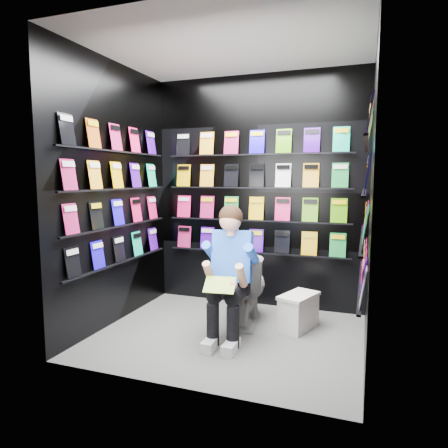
% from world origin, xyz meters
% --- Properties ---
extents(floor, '(2.40, 2.40, 0.00)m').
position_xyz_m(floor, '(0.00, 0.00, 0.00)').
color(floor, slate).
rests_on(floor, ground).
extents(ceiling, '(2.40, 2.40, 0.00)m').
position_xyz_m(ceiling, '(0.00, 0.00, 2.60)').
color(ceiling, white).
rests_on(ceiling, floor).
extents(wall_back, '(2.40, 0.04, 2.60)m').
position_xyz_m(wall_back, '(0.00, 1.00, 1.30)').
color(wall_back, black).
rests_on(wall_back, floor).
extents(wall_front, '(2.40, 0.04, 2.60)m').
position_xyz_m(wall_front, '(0.00, -1.00, 1.30)').
color(wall_front, black).
rests_on(wall_front, floor).
extents(wall_left, '(0.04, 2.00, 2.60)m').
position_xyz_m(wall_left, '(-1.20, 0.00, 1.30)').
color(wall_left, black).
rests_on(wall_left, floor).
extents(wall_right, '(0.04, 2.00, 2.60)m').
position_xyz_m(wall_right, '(1.20, 0.00, 1.30)').
color(wall_right, black).
rests_on(wall_right, floor).
extents(comics_back, '(2.10, 0.06, 1.37)m').
position_xyz_m(comics_back, '(0.00, 0.97, 1.31)').
color(comics_back, '#CC5D18').
rests_on(comics_back, wall_back).
extents(comics_left, '(0.06, 1.70, 1.37)m').
position_xyz_m(comics_left, '(-1.17, 0.00, 1.31)').
color(comics_left, '#CC5D18').
rests_on(comics_left, wall_left).
extents(comics_right, '(0.06, 1.70, 1.37)m').
position_xyz_m(comics_right, '(1.17, 0.00, 1.31)').
color(comics_right, '#CC5D18').
rests_on(comics_right, wall_right).
extents(toilet, '(0.51, 0.80, 0.73)m').
position_xyz_m(toilet, '(0.05, 0.37, 0.37)').
color(toilet, white).
rests_on(toilet, floor).
extents(longbox, '(0.36, 0.47, 0.31)m').
position_xyz_m(longbox, '(0.59, 0.39, 0.16)').
color(longbox, white).
rests_on(longbox, floor).
extents(longbox_lid, '(0.39, 0.50, 0.03)m').
position_xyz_m(longbox_lid, '(0.59, 0.39, 0.33)').
color(longbox_lid, white).
rests_on(longbox_lid, longbox).
extents(reader, '(0.57, 0.76, 1.29)m').
position_xyz_m(reader, '(0.05, -0.01, 0.74)').
color(reader, blue).
rests_on(reader, toilet).
extents(held_comic, '(0.28, 0.18, 0.11)m').
position_xyz_m(held_comic, '(0.05, -0.36, 0.58)').
color(held_comic, green).
rests_on(held_comic, reader).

